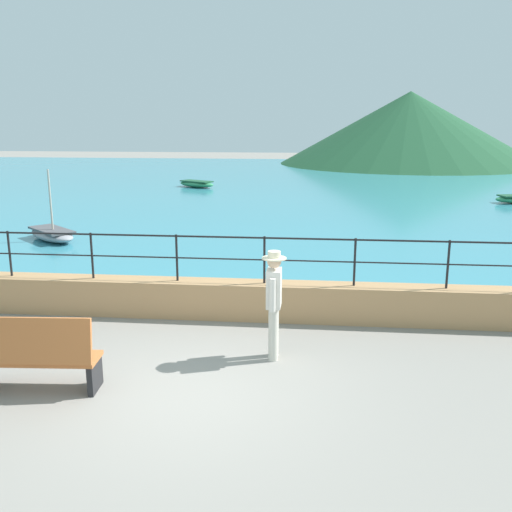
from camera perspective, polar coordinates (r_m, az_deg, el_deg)
name	(u,v)px	position (r m, az deg, el deg)	size (l,w,h in m)	color
ground_plane	(184,394)	(8.14, -7.28, -13.60)	(120.00, 120.00, 0.00)	gray
promenade_wall	(221,299)	(10.92, -3.55, -4.36)	(20.00, 0.56, 0.70)	tan
railing	(220,250)	(10.66, -3.63, 0.60)	(18.44, 0.04, 0.90)	black
lake_water	(284,185)	(33.14, 2.87, 7.14)	(64.00, 44.32, 0.06)	teal
hill_main	(409,128)	(50.73, 15.13, 12.30)	(21.90, 21.90, 6.05)	#1E4C2D
hill_secondary	(363,143)	(49.00, 10.76, 11.13)	(10.03, 10.03, 3.71)	#1E4C2D
bench_main	(34,354)	(8.47, -21.41, -9.21)	(1.73, 0.67, 1.13)	#B76633
person_walking	(274,299)	(8.85, 1.81, -4.39)	(0.38, 0.57, 1.75)	beige
boat_0	(52,234)	(18.68, -19.85, 2.11)	(2.32, 2.20, 2.20)	gray
boat_2	(197,184)	(31.91, -5.99, 7.25)	(2.44, 1.92, 0.36)	#338C59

